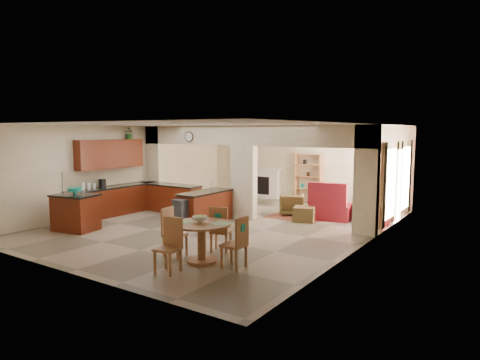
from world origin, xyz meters
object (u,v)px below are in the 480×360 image
Objects in this scene: sofa at (377,205)px; armchair at (292,205)px; kitchen_island at (76,212)px; dining_table at (202,237)px.

sofa is 2.60m from armchair.
kitchen_island is 1.68× the size of armchair.
sofa is (1.61, 6.55, -0.16)m from dining_table.
kitchen_island is at bearing 176.07° from dining_table.
kitchen_island reaches higher than dining_table.
kitchen_island is 4.56m from dining_table.
dining_table is 5.43m from armchair.
kitchen_island reaches higher than armchair.
kitchen_island is 8.76m from sofa.
kitchen_island reaches higher than sofa.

